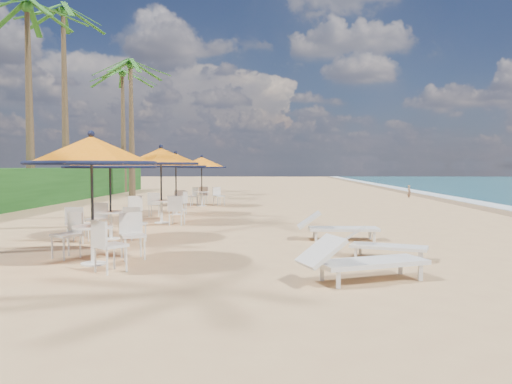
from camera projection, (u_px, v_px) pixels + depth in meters
ground at (339, 271)px, 9.06m from camera, size 160.00×160.00×0.00m
station_0 at (93, 167)px, 9.58m from camera, size 2.48×2.48×2.59m
station_1 at (109, 169)px, 12.84m from camera, size 2.38×2.38×2.48m
station_2 at (160, 163)px, 16.45m from camera, size 2.51×2.51×2.61m
station_3 at (175, 168)px, 19.41m from camera, size 2.39×2.39×2.49m
station_4 at (202, 169)px, 23.59m from camera, size 2.33×2.38×2.43m
lounger_near at (359, 260)px, 8.18m from camera, size 2.28×1.44×0.78m
lounger_mid at (379, 244)px, 10.29m from camera, size 1.86×1.15×0.64m
lounger_far at (335, 227)px, 12.81m from camera, size 2.07×0.67×0.74m
palm_4 at (27, 19)px, 22.85m from camera, size 5.00×5.00×9.47m
palm_5 at (63, 23)px, 27.07m from camera, size 5.00×5.00×10.56m
palm_6 at (131, 72)px, 31.53m from camera, size 5.00×5.00×8.59m
palm_7 at (123, 80)px, 35.85m from camera, size 5.00×5.00×8.85m
person at (409, 191)px, 29.27m from camera, size 0.25×0.34×0.84m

